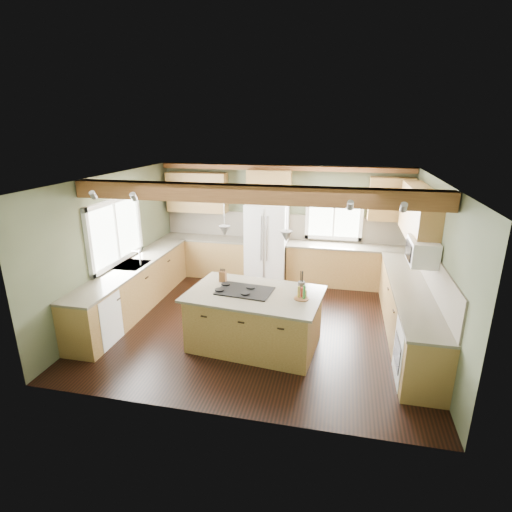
# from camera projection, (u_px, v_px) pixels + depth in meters

# --- Properties ---
(floor) EXTENTS (5.60, 5.60, 0.00)m
(floor) POSITION_uv_depth(u_px,v_px,m) (261.00, 323.00, 7.26)
(floor) COLOR black
(floor) RESTS_ON ground
(ceiling) EXTENTS (5.60, 5.60, 0.00)m
(ceiling) POSITION_uv_depth(u_px,v_px,m) (261.00, 179.00, 6.45)
(ceiling) COLOR silver
(ceiling) RESTS_ON wall_back
(wall_back) EXTENTS (5.60, 0.00, 5.60)m
(wall_back) POSITION_uv_depth(u_px,v_px,m) (283.00, 222.00, 9.18)
(wall_back) COLOR #475039
(wall_back) RESTS_ON ground
(wall_left) EXTENTS (0.00, 5.00, 5.00)m
(wall_left) POSITION_uv_depth(u_px,v_px,m) (114.00, 245.00, 7.42)
(wall_left) COLOR #475039
(wall_left) RESTS_ON ground
(wall_right) EXTENTS (0.00, 5.00, 5.00)m
(wall_right) POSITION_uv_depth(u_px,v_px,m) (435.00, 266.00, 6.29)
(wall_right) COLOR #475039
(wall_right) RESTS_ON ground
(ceiling_beam) EXTENTS (5.55, 0.26, 0.26)m
(ceiling_beam) POSITION_uv_depth(u_px,v_px,m) (251.00, 194.00, 5.79)
(ceiling_beam) COLOR brown
(ceiling_beam) RESTS_ON ceiling
(soffit_trim) EXTENTS (5.55, 0.20, 0.10)m
(soffit_trim) POSITION_uv_depth(u_px,v_px,m) (283.00, 168.00, 8.70)
(soffit_trim) COLOR brown
(soffit_trim) RESTS_ON ceiling
(backsplash_back) EXTENTS (5.58, 0.03, 0.58)m
(backsplash_back) POSITION_uv_depth(u_px,v_px,m) (283.00, 226.00, 9.19)
(backsplash_back) COLOR brown
(backsplash_back) RESTS_ON wall_back
(backsplash_right) EXTENTS (0.03, 3.70, 0.58)m
(backsplash_right) POSITION_uv_depth(u_px,v_px,m) (432.00, 271.00, 6.37)
(backsplash_right) COLOR brown
(backsplash_right) RESTS_ON wall_right
(base_cab_back_left) EXTENTS (2.02, 0.60, 0.88)m
(base_cab_back_left) POSITION_uv_depth(u_px,v_px,m) (206.00, 257.00, 9.53)
(base_cab_back_left) COLOR brown
(base_cab_back_left) RESTS_ON floor
(counter_back_left) EXTENTS (2.06, 0.64, 0.04)m
(counter_back_left) POSITION_uv_depth(u_px,v_px,m) (205.00, 238.00, 9.39)
(counter_back_left) COLOR #484135
(counter_back_left) RESTS_ON base_cab_back_left
(base_cab_back_right) EXTENTS (2.62, 0.60, 0.88)m
(base_cab_back_right) POSITION_uv_depth(u_px,v_px,m) (346.00, 266.00, 8.87)
(base_cab_back_right) COLOR brown
(base_cab_back_right) RESTS_ON floor
(counter_back_right) EXTENTS (2.66, 0.64, 0.04)m
(counter_back_right) POSITION_uv_depth(u_px,v_px,m) (348.00, 247.00, 8.72)
(counter_back_right) COLOR #484135
(counter_back_right) RESTS_ON base_cab_back_right
(base_cab_left) EXTENTS (0.60, 3.70, 0.88)m
(base_cab_left) POSITION_uv_depth(u_px,v_px,m) (134.00, 288.00, 7.68)
(base_cab_left) COLOR brown
(base_cab_left) RESTS_ON floor
(counter_left) EXTENTS (0.64, 3.74, 0.04)m
(counter_left) POSITION_uv_depth(u_px,v_px,m) (132.00, 266.00, 7.53)
(counter_left) COLOR #484135
(counter_left) RESTS_ON base_cab_left
(base_cab_right) EXTENTS (0.60, 3.70, 0.88)m
(base_cab_right) POSITION_uv_depth(u_px,v_px,m) (408.00, 313.00, 6.67)
(base_cab_right) COLOR brown
(base_cab_right) RESTS_ON floor
(counter_right) EXTENTS (0.64, 3.74, 0.04)m
(counter_right) POSITION_uv_depth(u_px,v_px,m) (411.00, 287.00, 6.52)
(counter_right) COLOR #484135
(counter_right) RESTS_ON base_cab_right
(upper_cab_back_left) EXTENTS (1.40, 0.35, 0.90)m
(upper_cab_back_left) POSITION_uv_depth(u_px,v_px,m) (197.00, 192.00, 9.22)
(upper_cab_back_left) COLOR brown
(upper_cab_back_left) RESTS_ON wall_back
(upper_cab_over_fridge) EXTENTS (0.96, 0.35, 0.70)m
(upper_cab_over_fridge) POSITION_uv_depth(u_px,v_px,m) (269.00, 186.00, 8.81)
(upper_cab_over_fridge) COLOR brown
(upper_cab_over_fridge) RESTS_ON wall_back
(upper_cab_right) EXTENTS (0.35, 2.20, 0.90)m
(upper_cab_right) POSITION_uv_depth(u_px,v_px,m) (419.00, 214.00, 6.96)
(upper_cab_right) COLOR brown
(upper_cab_right) RESTS_ON wall_right
(upper_cab_back_corner) EXTENTS (0.90, 0.35, 0.90)m
(upper_cab_back_corner) POSITION_uv_depth(u_px,v_px,m) (391.00, 199.00, 8.35)
(upper_cab_back_corner) COLOR brown
(upper_cab_back_corner) RESTS_ON wall_back
(window_left) EXTENTS (0.04, 1.60, 1.05)m
(window_left) POSITION_uv_depth(u_px,v_px,m) (115.00, 231.00, 7.39)
(window_left) COLOR white
(window_left) RESTS_ON wall_left
(window_back) EXTENTS (1.10, 0.04, 1.00)m
(window_back) POSITION_uv_depth(u_px,v_px,m) (334.00, 214.00, 8.85)
(window_back) COLOR white
(window_back) RESTS_ON wall_back
(sink) EXTENTS (0.50, 0.65, 0.03)m
(sink) POSITION_uv_depth(u_px,v_px,m) (132.00, 265.00, 7.53)
(sink) COLOR #262628
(sink) RESTS_ON counter_left
(faucet) EXTENTS (0.02, 0.02, 0.28)m
(faucet) POSITION_uv_depth(u_px,v_px,m) (140.00, 259.00, 7.45)
(faucet) COLOR #B2B2B7
(faucet) RESTS_ON sink
(dishwasher) EXTENTS (0.60, 0.60, 0.84)m
(dishwasher) POSITION_uv_depth(u_px,v_px,m) (95.00, 319.00, 6.47)
(dishwasher) COLOR white
(dishwasher) RESTS_ON floor
(oven) EXTENTS (0.60, 0.72, 0.84)m
(oven) POSITION_uv_depth(u_px,v_px,m) (420.00, 354.00, 5.46)
(oven) COLOR white
(oven) RESTS_ON floor
(microwave) EXTENTS (0.40, 0.70, 0.38)m
(microwave) POSITION_uv_depth(u_px,v_px,m) (423.00, 251.00, 6.21)
(microwave) COLOR white
(microwave) RESTS_ON wall_right
(pendant_left) EXTENTS (0.18, 0.18, 0.16)m
(pendant_left) POSITION_uv_depth(u_px,v_px,m) (224.00, 231.00, 6.11)
(pendant_left) COLOR #B2B2B7
(pendant_left) RESTS_ON ceiling
(pendant_right) EXTENTS (0.18, 0.18, 0.16)m
(pendant_right) POSITION_uv_depth(u_px,v_px,m) (286.00, 236.00, 5.81)
(pendant_right) COLOR #B2B2B7
(pendant_right) RESTS_ON ceiling
(refrigerator) EXTENTS (0.90, 0.74, 1.80)m
(refrigerator) POSITION_uv_depth(u_px,v_px,m) (267.00, 243.00, 9.01)
(refrigerator) COLOR white
(refrigerator) RESTS_ON floor
(island) EXTENTS (2.07, 1.40, 0.88)m
(island) POSITION_uv_depth(u_px,v_px,m) (255.00, 320.00, 6.40)
(island) COLOR brown
(island) RESTS_ON floor
(island_top) EXTENTS (2.22, 1.55, 0.04)m
(island_top) POSITION_uv_depth(u_px,v_px,m) (255.00, 294.00, 6.26)
(island_top) COLOR #484135
(island_top) RESTS_ON island
(cooktop) EXTENTS (0.90, 0.65, 0.02)m
(cooktop) POSITION_uv_depth(u_px,v_px,m) (245.00, 291.00, 6.30)
(cooktop) COLOR black
(cooktop) RESTS_ON island_top
(knife_block) EXTENTS (0.12, 0.09, 0.18)m
(knife_block) POSITION_uv_depth(u_px,v_px,m) (223.00, 276.00, 6.68)
(knife_block) COLOR brown
(knife_block) RESTS_ON island_top
(utensil_crock) EXTENTS (0.12, 0.12, 0.15)m
(utensil_crock) POSITION_uv_depth(u_px,v_px,m) (301.00, 286.00, 6.32)
(utensil_crock) COLOR #39332D
(utensil_crock) RESTS_ON island_top
(bottle_tray) EXTENTS (0.31, 0.31, 0.21)m
(bottle_tray) POSITION_uv_depth(u_px,v_px,m) (302.00, 292.00, 6.00)
(bottle_tray) COLOR brown
(bottle_tray) RESTS_ON island_top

